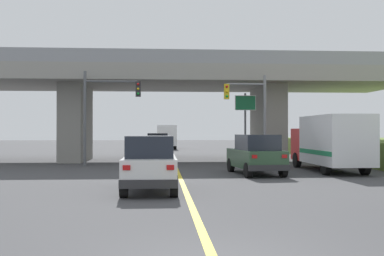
{
  "coord_description": "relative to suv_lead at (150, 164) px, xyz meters",
  "views": [
    {
      "loc": [
        -0.88,
        -7.35,
        2.19
      ],
      "look_at": [
        1.0,
        21.01,
        2.39
      ],
      "focal_mm": 43.34,
      "sensor_mm": 36.0,
      "label": 1
    }
  ],
  "objects": [
    {
      "name": "highway_sign",
      "position": [
        6.34,
        15.5,
        2.56
      ],
      "size": [
        1.48,
        0.17,
        4.89
      ],
      "color": "#56595E",
      "rests_on": "ground"
    },
    {
      "name": "sedan_oncoming",
      "position": [
        0.08,
        24.18,
        0.0
      ],
      "size": [
        2.01,
        4.42,
        2.02
      ],
      "color": "slate",
      "rests_on": "ground"
    },
    {
      "name": "semi_truck_distant",
      "position": [
        1.07,
        40.45,
        0.54
      ],
      "size": [
        2.33,
        6.65,
        2.91
      ],
      "color": "silver",
      "rests_on": "ground"
    },
    {
      "name": "ground",
      "position": [
        1.29,
        17.76,
        -1.01
      ],
      "size": [
        160.0,
        160.0,
        0.0
      ],
      "primitive_type": "plane",
      "color": "#424244"
    },
    {
      "name": "traffic_signal_farside",
      "position": [
        -3.22,
        12.47,
        2.83
      ],
      "size": [
        3.58,
        0.36,
        5.97
      ],
      "color": "#56595E",
      "rests_on": "ground"
    },
    {
      "name": "suv_crossing",
      "position": [
        5.18,
        6.2,
        0.0
      ],
      "size": [
        2.36,
        4.67,
        2.02
      ],
      "rotation": [
        0.0,
        0.0,
        0.09
      ],
      "color": "#2D4C33",
      "rests_on": "ground"
    },
    {
      "name": "lane_divider_stripe",
      "position": [
        1.29,
        2.73,
        -1.01
      ],
      "size": [
        0.2,
        24.6,
        0.01
      ],
      "primitive_type": "cube",
      "color": "yellow",
      "rests_on": "ground"
    },
    {
      "name": "box_truck",
      "position": [
        9.59,
        7.7,
        0.59
      ],
      "size": [
        2.33,
        7.19,
        3.02
      ],
      "color": "red",
      "rests_on": "ground"
    },
    {
      "name": "suv_lead",
      "position": [
        0.0,
        0.0,
        0.0
      ],
      "size": [
        1.91,
        4.46,
        2.02
      ],
      "color": "silver",
      "rests_on": "ground"
    },
    {
      "name": "overpass_bridge",
      "position": [
        1.29,
        17.76,
        4.39
      ],
      "size": [
        34.13,
        9.3,
        7.54
      ],
      "color": "gray",
      "rests_on": "ground"
    },
    {
      "name": "traffic_signal_nearside",
      "position": [
        6.11,
        12.06,
        2.65
      ],
      "size": [
        2.69,
        0.36,
        5.75
      ],
      "color": "slate",
      "rests_on": "ground"
    }
  ]
}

